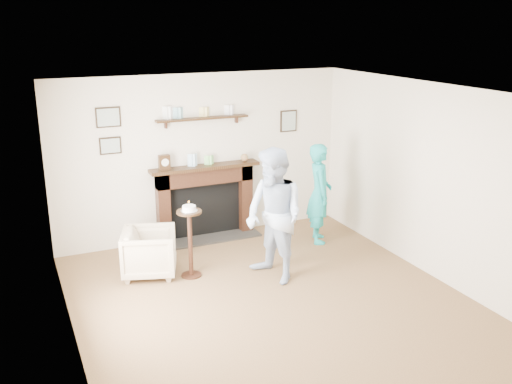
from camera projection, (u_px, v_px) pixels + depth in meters
ground at (274, 304)px, 6.78m from camera, size 5.00×5.00×0.00m
room_shell at (250, 159)px, 6.91m from camera, size 4.54×5.02×2.52m
armchair at (151, 274)px, 7.57m from camera, size 0.86×0.85×0.63m
man at (274, 279)px, 7.43m from camera, size 0.85×0.98×1.73m
woman at (318, 240)px, 8.72m from camera, size 0.54×0.64×1.51m
pedestal_table at (190, 230)px, 7.34m from camera, size 0.32×0.32×1.04m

